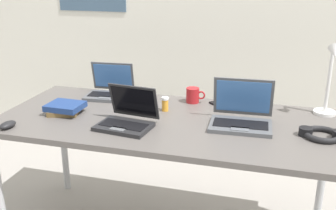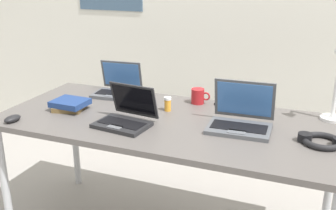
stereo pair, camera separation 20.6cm
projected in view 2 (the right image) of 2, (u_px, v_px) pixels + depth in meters
name	position (u px, v px, depth m)	size (l,w,h in m)	color
desk	(168.00, 129.00, 2.11)	(1.80, 0.80, 0.74)	#595451
laptop_near_mouse	(241.00, 119.00, 1.96)	(0.32, 0.27, 0.23)	#515459
laptop_front_right	(126.00, 117.00, 2.01)	(0.29, 0.26, 0.20)	#232326
laptop_back_right	(117.00, 88.00, 2.48)	(0.28, 0.24, 0.20)	#515459
computer_mouse	(12.00, 119.00, 2.05)	(0.06, 0.10, 0.03)	black
cell_phone	(225.00, 107.00, 2.26)	(0.06, 0.14, 0.01)	black
headphones	(322.00, 141.00, 1.79)	(0.21, 0.18, 0.04)	black
pill_bottle	(168.00, 104.00, 2.20)	(0.04, 0.04, 0.08)	gold
book_stack	(70.00, 105.00, 2.22)	(0.20, 0.18, 0.06)	brown
coffee_mug	(198.00, 96.00, 2.32)	(0.11, 0.08, 0.09)	#B21E23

